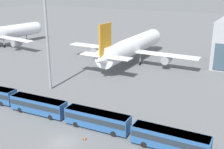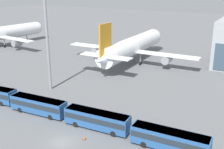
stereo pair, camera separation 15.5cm
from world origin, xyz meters
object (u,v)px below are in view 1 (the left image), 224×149
shuttle_bus_2 (38,105)px  traffic_cone_0 (85,138)px  shuttle_bus_4 (170,139)px  shuttle_bus_3 (97,119)px  airliner_at_gate_near (0,33)px  floodlight_mast (47,31)px  airliner_at_gate_far (131,47)px

shuttle_bus_2 → traffic_cone_0: size_ratio=20.93×
shuttle_bus_4 → shuttle_bus_3: bearing=177.2°
airliner_at_gate_near → shuttle_bus_2: 68.96m
shuttle_bus_4 → traffic_cone_0: shuttle_bus_4 is taller
shuttle_bus_3 → airliner_at_gate_near: bearing=147.9°
airliner_at_gate_near → floodlight_mast: 57.72m
shuttle_bus_4 → traffic_cone_0: bearing=-165.4°
shuttle_bus_2 → shuttle_bus_3: bearing=-1.5°
shuttle_bus_3 → shuttle_bus_4: size_ratio=1.00×
shuttle_bus_3 → traffic_cone_0: bearing=-91.4°
shuttle_bus_2 → shuttle_bus_4: bearing=-3.1°
airliner_at_gate_far → traffic_cone_0: airliner_at_gate_far is taller
shuttle_bus_3 → floodlight_mast: floodlight_mast is taller
shuttle_bus_3 → traffic_cone_0: shuttle_bus_3 is taller
airliner_at_gate_near → airliner_at_gate_far: (56.45, 3.26, 0.06)m
shuttle_bus_2 → floodlight_mast: 18.06m
floodlight_mast → traffic_cone_0: floodlight_mast is taller
airliner_at_gate_far → airliner_at_gate_near: bearing=92.5°
airliner_at_gate_near → traffic_cone_0: bearing=-114.9°
floodlight_mast → traffic_cone_0: bearing=-36.4°
airliner_at_gate_far → shuttle_bus_2: bearing=179.7°
airliner_at_gate_near → shuttle_bus_3: (69.99, -38.37, -3.25)m
shuttle_bus_3 → floodlight_mast: bearing=148.3°
shuttle_bus_2 → airliner_at_gate_far: bearing=86.6°
airliner_at_gate_near → airliner_at_gate_far: bearing=-80.4°
airliner_at_gate_near → shuttle_bus_4: bearing=-108.6°
airliner_at_gate_near → shuttle_bus_3: airliner_at_gate_near is taller
shuttle_bus_3 → traffic_cone_0: 4.39m
airliner_at_gate_far → shuttle_bus_3: bearing=-162.8°
floodlight_mast → airliner_at_gate_near: bearing=151.1°
airliner_at_gate_far → shuttle_bus_4: (26.69, -41.81, -3.31)m
airliner_at_gate_near → floodlight_mast: size_ratio=1.78×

